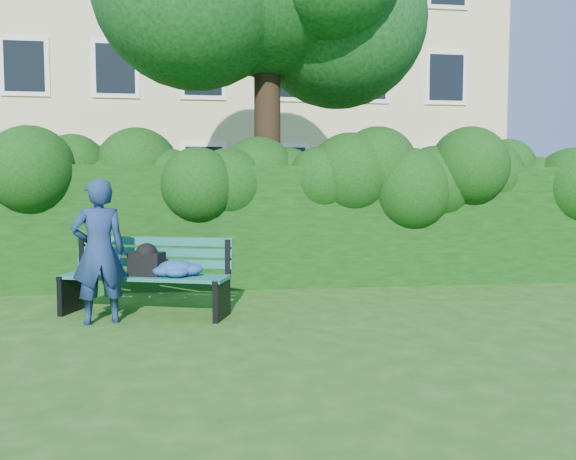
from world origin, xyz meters
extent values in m
plane|color=#224B15|center=(0.00, 0.00, 0.00)|extent=(80.00, 80.00, 0.00)
cube|color=#CDBD89|center=(0.00, 14.00, 6.00)|extent=(16.00, 8.00, 12.00)
cube|color=white|center=(-6.00, 9.98, 2.00)|extent=(1.30, 0.08, 1.60)
cube|color=black|center=(-6.00, 9.94, 2.00)|extent=(1.05, 0.04, 1.35)
cube|color=white|center=(-3.60, 9.98, 2.00)|extent=(1.30, 0.08, 1.60)
cube|color=black|center=(-3.60, 9.94, 2.00)|extent=(1.05, 0.04, 1.35)
cube|color=white|center=(-1.20, 9.98, 2.00)|extent=(1.30, 0.08, 1.60)
cube|color=black|center=(-1.20, 9.94, 2.00)|extent=(1.05, 0.04, 1.35)
cube|color=white|center=(1.20, 9.98, 2.00)|extent=(1.30, 0.08, 1.60)
cube|color=black|center=(1.20, 9.94, 2.00)|extent=(1.05, 0.04, 1.35)
cube|color=white|center=(3.60, 9.98, 2.00)|extent=(1.30, 0.08, 1.60)
cube|color=black|center=(3.60, 9.94, 2.00)|extent=(1.05, 0.04, 1.35)
cube|color=white|center=(6.00, 9.98, 2.00)|extent=(1.30, 0.08, 1.60)
cube|color=black|center=(6.00, 9.94, 2.00)|extent=(1.05, 0.04, 1.35)
cube|color=white|center=(-6.00, 9.98, 4.80)|extent=(1.30, 0.08, 1.60)
cube|color=black|center=(-6.00, 9.94, 4.80)|extent=(1.05, 0.04, 1.35)
cube|color=white|center=(-3.60, 9.98, 4.80)|extent=(1.30, 0.08, 1.60)
cube|color=black|center=(-3.60, 9.94, 4.80)|extent=(1.05, 0.04, 1.35)
cube|color=white|center=(-1.20, 9.98, 4.80)|extent=(1.30, 0.08, 1.60)
cube|color=black|center=(-1.20, 9.94, 4.80)|extent=(1.05, 0.04, 1.35)
cube|color=white|center=(1.20, 9.98, 4.80)|extent=(1.30, 0.08, 1.60)
cube|color=black|center=(1.20, 9.94, 4.80)|extent=(1.05, 0.04, 1.35)
cube|color=white|center=(3.60, 9.98, 4.80)|extent=(1.30, 0.08, 1.60)
cube|color=black|center=(3.60, 9.94, 4.80)|extent=(1.05, 0.04, 1.35)
cube|color=white|center=(6.00, 9.98, 4.80)|extent=(1.30, 0.08, 1.60)
cube|color=black|center=(6.00, 9.94, 4.80)|extent=(1.05, 0.04, 1.35)
cube|color=black|center=(0.00, 2.20, 0.90)|extent=(10.00, 1.00, 1.80)
cylinder|color=black|center=(-0.01, 3.18, 2.42)|extent=(0.44, 0.44, 4.84)
sphere|color=black|center=(1.29, 3.58, 4.45)|extent=(3.11, 3.11, 3.11)
cube|color=#105350|center=(-1.78, 0.06, 0.45)|extent=(1.89, 0.69, 0.04)
cube|color=#105350|center=(-1.74, 0.17, 0.45)|extent=(1.89, 0.69, 0.04)
cube|color=#105350|center=(-1.70, 0.29, 0.45)|extent=(1.89, 0.69, 0.04)
cube|color=#105350|center=(-1.67, 0.40, 0.45)|extent=(1.89, 0.69, 0.04)
cube|color=#105350|center=(-1.64, 0.48, 0.58)|extent=(1.87, 0.63, 0.10)
cube|color=#105350|center=(-1.64, 0.49, 0.71)|extent=(1.87, 0.63, 0.10)
cube|color=#105350|center=(-1.64, 0.50, 0.84)|extent=(1.87, 0.63, 0.10)
cube|color=black|center=(-2.61, 0.51, 0.22)|extent=(0.21, 0.49, 0.44)
cube|color=black|center=(-2.53, 0.76, 0.65)|extent=(0.08, 0.08, 0.45)
cube|color=black|center=(-2.62, 0.47, 0.44)|extent=(0.19, 0.42, 0.05)
cube|color=black|center=(-0.84, -0.05, 0.22)|extent=(0.21, 0.49, 0.44)
cube|color=black|center=(-0.76, 0.20, 0.65)|extent=(0.08, 0.08, 0.45)
cube|color=black|center=(-0.85, -0.10, 0.44)|extent=(0.19, 0.42, 0.05)
cube|color=white|center=(-2.04, 0.28, 0.48)|extent=(0.21, 0.18, 0.02)
cube|color=black|center=(-1.69, 0.22, 0.60)|extent=(0.43, 0.35, 0.26)
imported|color=navy|center=(-2.16, -0.09, 0.79)|extent=(0.66, 0.53, 1.57)
camera|label=1|loc=(-0.91, -6.34, 1.46)|focal=35.00mm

